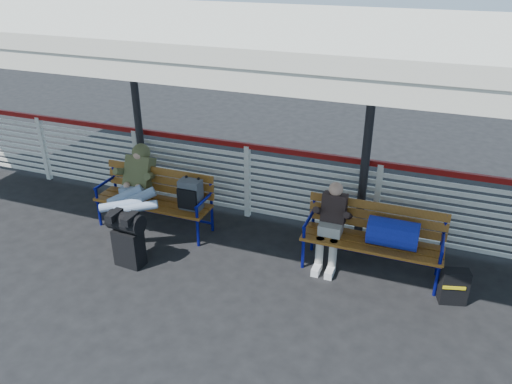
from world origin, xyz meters
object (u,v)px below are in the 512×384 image
at_px(luggage_stack, 128,237).
at_px(companion_person, 331,224).
at_px(bench_right, 384,233).
at_px(bench_left, 166,194).
at_px(traveler_man, 133,194).
at_px(suitcase_side, 454,286).

xyz_separation_m(luggage_stack, companion_person, (2.51, 1.01, 0.16)).
distance_m(bench_right, companion_person, 0.69).
xyz_separation_m(bench_left, companion_person, (2.52, -0.02, 0.01)).
height_order(bench_left, bench_right, same).
height_order(bench_right, traveler_man, traveler_man).
bearing_deg(bench_right, suitcase_side, -18.18).
xyz_separation_m(bench_left, traveler_man, (-0.34, -0.35, 0.10)).
relative_size(luggage_stack, bench_left, 0.44).
distance_m(bench_right, suitcase_side, 1.03).
height_order(luggage_stack, companion_person, companion_person).
relative_size(traveler_man, companion_person, 1.43).
bearing_deg(bench_right, bench_left, 179.67).
bearing_deg(luggage_stack, traveler_man, 121.15).
bearing_deg(traveler_man, suitcase_side, 0.38).
height_order(companion_person, suitcase_side, companion_person).
distance_m(luggage_stack, companion_person, 2.71).
xyz_separation_m(luggage_stack, bench_right, (3.20, 1.01, 0.18)).
xyz_separation_m(luggage_stack, bench_left, (-0.01, 1.03, 0.16)).
xyz_separation_m(bench_right, companion_person, (-0.69, -0.00, -0.01)).
height_order(bench_right, suitcase_side, bench_right).
bearing_deg(companion_person, bench_left, 179.55).
distance_m(bench_left, suitcase_side, 4.15).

